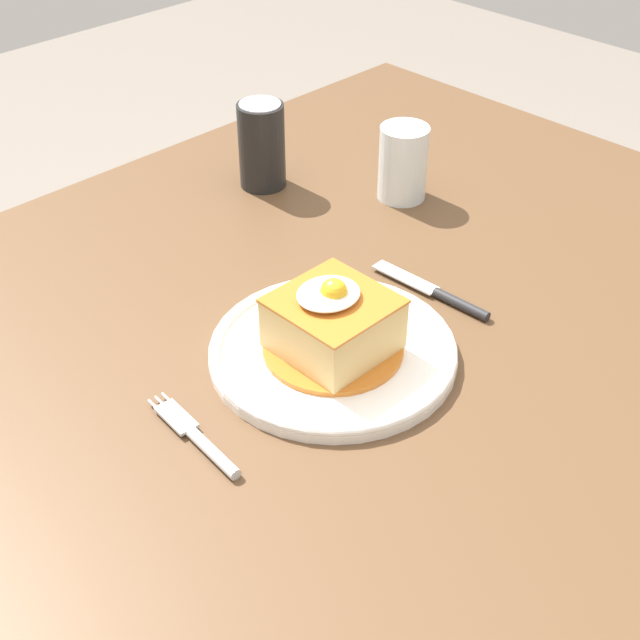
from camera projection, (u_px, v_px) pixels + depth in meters
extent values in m
cube|color=brown|center=(316.00, 337.00, 1.02)|extent=(1.32, 0.97, 0.04)
cylinder|color=brown|center=(380.00, 269.00, 1.80)|extent=(0.07, 0.07, 0.70)
cylinder|color=white|center=(333.00, 353.00, 0.96)|extent=(0.27, 0.27, 0.01)
torus|color=white|center=(333.00, 348.00, 0.95)|extent=(0.27, 0.27, 0.01)
cylinder|color=#C66B23|center=(333.00, 348.00, 0.95)|extent=(0.15, 0.15, 0.01)
cube|color=#DBB770|center=(333.00, 324.00, 0.93)|extent=(0.11, 0.11, 0.06)
cube|color=#C66B23|center=(334.00, 301.00, 0.92)|extent=(0.11, 0.11, 0.00)
ellipsoid|color=white|center=(328.00, 294.00, 0.91)|extent=(0.07, 0.06, 0.01)
sphere|color=yellow|center=(334.00, 292.00, 0.91)|extent=(0.03, 0.03, 0.03)
cylinder|color=silver|center=(213.00, 453.00, 0.84)|extent=(0.02, 0.08, 0.01)
cube|color=silver|center=(176.00, 417.00, 0.88)|extent=(0.03, 0.05, 0.00)
cylinder|color=silver|center=(170.00, 401.00, 0.90)|extent=(0.01, 0.03, 0.00)
cylinder|color=silver|center=(163.00, 404.00, 0.89)|extent=(0.01, 0.03, 0.00)
cylinder|color=silver|center=(156.00, 408.00, 0.89)|extent=(0.01, 0.03, 0.00)
cylinder|color=#262628|center=(461.00, 304.00, 1.03)|extent=(0.02, 0.08, 0.01)
cube|color=silver|center=(405.00, 277.00, 1.07)|extent=(0.02, 0.09, 0.00)
cylinder|color=black|center=(262.00, 146.00, 1.24)|extent=(0.07, 0.07, 0.12)
cylinder|color=silver|center=(260.00, 104.00, 1.20)|extent=(0.06, 0.06, 0.00)
cylinder|color=silver|center=(402.00, 178.00, 1.23)|extent=(0.06, 0.06, 0.06)
cylinder|color=silver|center=(403.00, 163.00, 1.22)|extent=(0.07, 0.07, 0.10)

